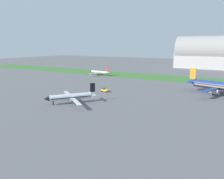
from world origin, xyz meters
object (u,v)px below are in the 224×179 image
Objects in this scene: airplane_taxiing_turboprop at (99,72)px; pushback_tug_near_gate at (105,90)px; airplane_foreground_turboprop at (72,96)px; airplane_parked_jet_far at (219,86)px.

airplane_taxiing_turboprop is 6.03× the size of pushback_tug_near_gate.
airplane_foreground_turboprop reaches higher than pushback_tug_near_gate.
airplane_parked_jet_far is (47.56, 46.30, 1.32)m from airplane_foreground_turboprop.
airplane_foreground_turboprop is 24.68m from pushback_tug_near_gate.
airplane_parked_jet_far is 52.91m from pushback_tug_near_gate.
airplane_foreground_turboprop reaches higher than airplane_taxiing_turboprop.
airplane_parked_jet_far reaches higher than airplane_foreground_turboprop.
airplane_parked_jet_far is at bearing 166.68° from airplane_taxiing_turboprop.
airplane_parked_jet_far is 1.42× the size of airplane_taxiing_turboprop.
airplane_taxiing_turboprop is 60.28m from pushback_tug_near_gate.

